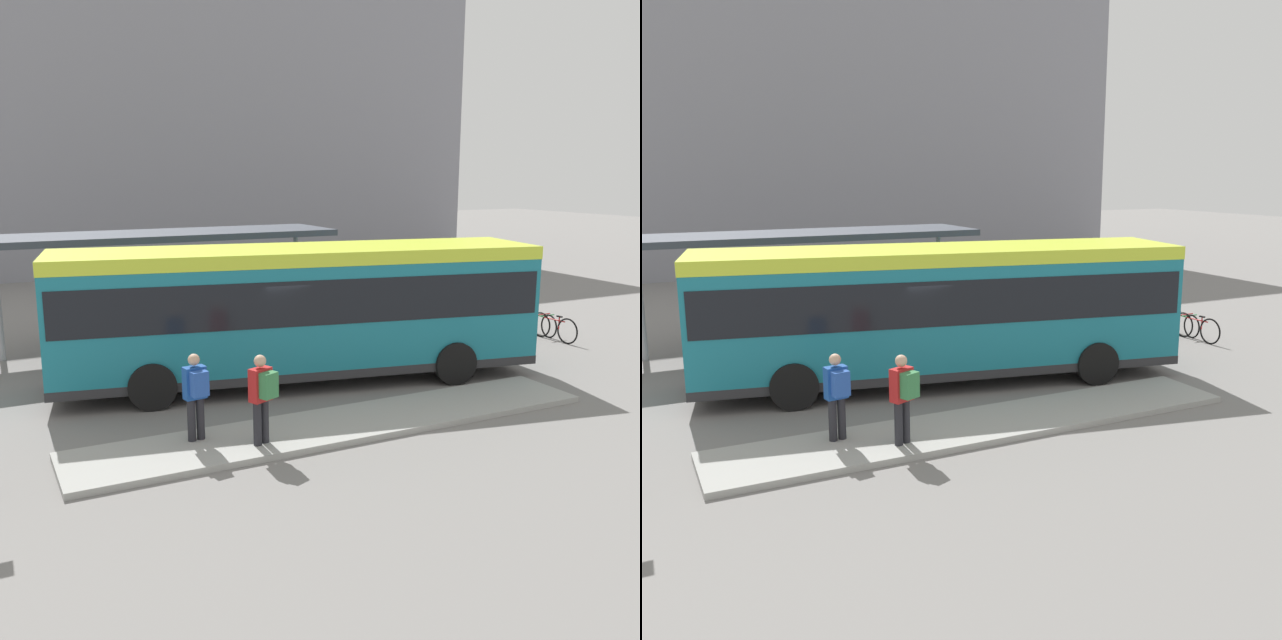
{
  "view_description": "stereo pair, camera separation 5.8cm",
  "coord_description": "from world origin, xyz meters",
  "views": [
    {
      "loc": [
        -6.83,
        -14.75,
        4.87
      ],
      "look_at": [
        0.55,
        0.0,
        1.43
      ],
      "focal_mm": 40.0,
      "sensor_mm": 36.0,
      "label": 1
    },
    {
      "loc": [
        -6.78,
        -14.77,
        4.87
      ],
      "look_at": [
        0.55,
        0.0,
        1.43
      ],
      "focal_mm": 40.0,
      "sensor_mm": 36.0,
      "label": 2
    }
  ],
  "objects": [
    {
      "name": "pedestrian_waiting",
      "position": [
        -3.38,
        -2.93,
        1.04
      ],
      "size": [
        0.42,
        0.45,
        1.6
      ],
      "rotation": [
        0.0,
        0.0,
        1.71
      ],
      "color": "#232328",
      "rests_on": "curb_island"
    },
    {
      "name": "ground_plane",
      "position": [
        0.0,
        0.0,
        0.0
      ],
      "size": [
        120.0,
        120.0,
        0.0
      ],
      "primitive_type": "plane",
      "color": "slate"
    },
    {
      "name": "potted_planter_near_shelter",
      "position": [
        0.99,
        2.67,
        0.61
      ],
      "size": [
        0.73,
        0.73,
        1.16
      ],
      "color": "slate",
      "rests_on": "ground_plane"
    },
    {
      "name": "bicycle_green",
      "position": [
        8.61,
        1.22,
        0.36
      ],
      "size": [
        0.48,
        1.67,
        0.72
      ],
      "rotation": [
        0.0,
        0.0,
        -1.66
      ],
      "color": "black",
      "rests_on": "ground_plane"
    },
    {
      "name": "pedestrian_companion",
      "position": [
        -2.39,
        -3.62,
        1.06
      ],
      "size": [
        0.48,
        0.51,
        1.63
      ],
      "rotation": [
        0.0,
        0.0,
        1.97
      ],
      "color": "#232328",
      "rests_on": "curb_island"
    },
    {
      "name": "station_shelter",
      "position": [
        -1.93,
        5.2,
        3.06
      ],
      "size": [
        10.0,
        2.67,
        3.2
      ],
      "color": "#383D47",
      "rests_on": "ground_plane"
    },
    {
      "name": "bicycle_red",
      "position": [
        8.45,
        0.43,
        0.38
      ],
      "size": [
        0.48,
        1.79,
        0.77
      ],
      "rotation": [
        0.0,
        0.0,
        1.6
      ],
      "color": "black",
      "rests_on": "ground_plane"
    },
    {
      "name": "city_bus",
      "position": [
        0.01,
        -0.0,
        1.85
      ],
      "size": [
        11.37,
        4.6,
        3.17
      ],
      "rotation": [
        0.0,
        0.0,
        -0.19
      ],
      "color": "#197284",
      "rests_on": "ground_plane"
    },
    {
      "name": "curb_island",
      "position": [
        -0.56,
        -3.24,
        0.06
      ],
      "size": [
        10.56,
        1.8,
        0.12
      ],
      "color": "#9E9E99",
      "rests_on": "ground_plane"
    },
    {
      "name": "station_building",
      "position": [
        5.04,
        24.69,
        8.05
      ],
      "size": [
        28.67,
        10.41,
        16.1
      ],
      "color": "gray",
      "rests_on": "ground_plane"
    },
    {
      "name": "bicycle_black",
      "position": [
        8.48,
        2.01,
        0.36
      ],
      "size": [
        0.48,
        1.67,
        0.72
      ],
      "rotation": [
        0.0,
        0.0,
        1.49
      ],
      "color": "black",
      "rests_on": "ground_plane"
    },
    {
      "name": "potted_planter_far_side",
      "position": [
        -0.7,
        2.73,
        0.59
      ],
      "size": [
        0.74,
        0.74,
        1.13
      ],
      "color": "slate",
      "rests_on": "ground_plane"
    }
  ]
}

